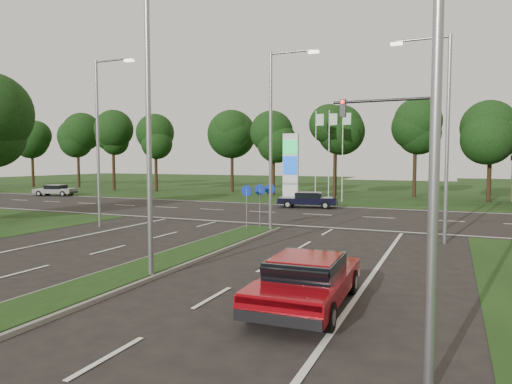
% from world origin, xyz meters
% --- Properties ---
extents(verge_far, '(160.00, 50.00, 0.02)m').
position_xyz_m(verge_far, '(0.00, 55.00, 0.00)').
color(verge_far, black).
rests_on(verge_far, ground).
extents(cross_road, '(160.00, 12.00, 0.02)m').
position_xyz_m(cross_road, '(0.00, 24.00, 0.00)').
color(cross_road, black).
rests_on(cross_road, ground).
extents(median_kerb, '(2.00, 26.00, 0.12)m').
position_xyz_m(median_kerb, '(0.00, 4.00, 0.06)').
color(median_kerb, slate).
rests_on(median_kerb, ground).
extents(streetlight_median_near, '(2.53, 0.22, 9.00)m').
position_xyz_m(streetlight_median_near, '(1.00, 6.00, 5.08)').
color(streetlight_median_near, gray).
rests_on(streetlight_median_near, ground).
extents(streetlight_median_far, '(2.53, 0.22, 9.00)m').
position_xyz_m(streetlight_median_far, '(1.00, 16.00, 5.08)').
color(streetlight_median_far, gray).
rests_on(streetlight_median_far, ground).
extents(streetlight_left_far, '(2.53, 0.22, 9.00)m').
position_xyz_m(streetlight_left_far, '(-8.30, 14.00, 5.08)').
color(streetlight_left_far, gray).
rests_on(streetlight_left_far, ground).
extents(streetlight_right_far, '(2.53, 0.22, 9.00)m').
position_xyz_m(streetlight_right_far, '(8.80, 16.00, 5.08)').
color(streetlight_right_far, gray).
rests_on(streetlight_right_far, ground).
extents(streetlight_right_near, '(2.53, 0.22, 9.00)m').
position_xyz_m(streetlight_right_near, '(8.80, 2.00, 5.08)').
color(streetlight_right_near, gray).
rests_on(streetlight_right_near, ground).
extents(traffic_signal, '(5.10, 0.42, 7.00)m').
position_xyz_m(traffic_signal, '(7.19, 18.00, 4.65)').
color(traffic_signal, black).
rests_on(traffic_signal, ground).
extents(median_signs, '(1.16, 1.76, 2.38)m').
position_xyz_m(median_signs, '(0.00, 16.40, 1.71)').
color(median_signs, gray).
rests_on(median_signs, ground).
extents(gas_pylon, '(5.80, 1.26, 8.00)m').
position_xyz_m(gas_pylon, '(-3.79, 33.05, 3.20)').
color(gas_pylon, silver).
rests_on(gas_pylon, ground).
extents(treeline_far, '(6.00, 6.00, 9.90)m').
position_xyz_m(treeline_far, '(0.10, 39.93, 6.83)').
color(treeline_far, black).
rests_on(treeline_far, ground).
extents(red_sedan, '(2.11, 4.75, 1.29)m').
position_xyz_m(red_sedan, '(6.00, 5.31, 0.69)').
color(red_sedan, maroon).
rests_on(red_sedan, ground).
extents(navy_sedan, '(4.63, 2.51, 1.21)m').
position_xyz_m(navy_sedan, '(-0.86, 28.00, 0.65)').
color(navy_sedan, black).
rests_on(navy_sedan, ground).
extents(far_car_a, '(4.28, 2.77, 1.14)m').
position_xyz_m(far_car_a, '(-27.98, 29.01, 0.61)').
color(far_car_a, gray).
rests_on(far_car_a, ground).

